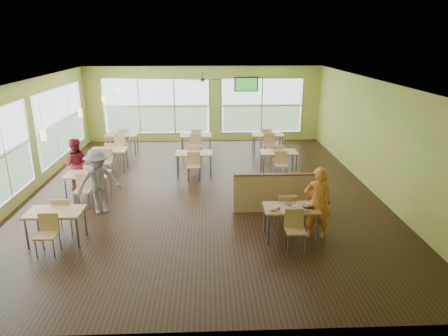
{
  "coord_description": "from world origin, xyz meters",
  "views": [
    {
      "loc": [
        0.17,
        -11.1,
        4.37
      ],
      "look_at": [
        0.57,
        -1.35,
        1.14
      ],
      "focal_mm": 32.0,
      "sensor_mm": 36.0,
      "label": 1
    }
  ],
  "objects": [
    {
      "name": "patron_grey",
      "position": [
        -2.64,
        -1.43,
        0.85
      ],
      "size": [
        1.27,
        1.03,
        1.71
      ],
      "primitive_type": "imported",
      "rotation": [
        0.0,
        0.0,
        0.42
      ],
      "color": "slate",
      "rests_on": "floor"
    },
    {
      "name": "main_table",
      "position": [
        2.0,
        -3.0,
        0.63
      ],
      "size": [
        1.22,
        1.52,
        0.87
      ],
      "color": "tan",
      "rests_on": "floor"
    },
    {
      "name": "cup_red_far",
      "position": [
        2.37,
        -3.09,
        0.82
      ],
      "size": [
        0.1,
        0.1,
        0.34
      ],
      "color": "white",
      "rests_on": "main_table"
    },
    {
      "name": "wrapper_left",
      "position": [
        1.56,
        -3.18,
        0.77
      ],
      "size": [
        0.19,
        0.18,
        0.04
      ],
      "primitive_type": "ellipsoid",
      "rotation": [
        0.0,
        0.0,
        -0.36
      ],
      "color": "olive",
      "rests_on": "main_table"
    },
    {
      "name": "cup_red_near",
      "position": [
        2.03,
        -3.24,
        0.82
      ],
      "size": [
        0.1,
        0.1,
        0.37
      ],
      "color": "white",
      "rests_on": "main_table"
    },
    {
      "name": "ceiling_fan",
      "position": [
        -0.0,
        3.0,
        2.95
      ],
      "size": [
        1.25,
        1.25,
        0.29
      ],
      "color": "#2D2119",
      "rests_on": "ceiling"
    },
    {
      "name": "man_plaid",
      "position": [
        2.59,
        -3.0,
        0.84
      ],
      "size": [
        0.66,
        0.48,
        1.69
      ],
      "primitive_type": "imported",
      "rotation": [
        0.0,
        0.0,
        3.01
      ],
      "color": "#F04D1A",
      "rests_on": "floor"
    },
    {
      "name": "cup_yellow",
      "position": [
        1.86,
        -3.21,
        0.81
      ],
      "size": [
        0.08,
        0.08,
        0.3
      ],
      "color": "white",
      "rests_on": "main_table"
    },
    {
      "name": "food_basket",
      "position": [
        2.37,
        -3.03,
        0.78
      ],
      "size": [
        0.25,
        0.25,
        0.06
      ],
      "color": "black",
      "rests_on": "main_table"
    },
    {
      "name": "tv_backwall",
      "position": [
        1.8,
        5.9,
        2.45
      ],
      "size": [
        1.0,
        0.07,
        0.6
      ],
      "color": "black",
      "rests_on": "wall_back"
    },
    {
      "name": "dining_tables",
      "position": [
        -1.05,
        1.71,
        0.63
      ],
      "size": [
        6.92,
        8.72,
        0.87
      ],
      "color": "tan",
      "rests_on": "floor"
    },
    {
      "name": "wrapper_right",
      "position": [
        2.29,
        -3.25,
        0.77
      ],
      "size": [
        0.16,
        0.15,
        0.03
      ],
      "primitive_type": "ellipsoid",
      "rotation": [
        0.0,
        0.0,
        -0.29
      ],
      "color": "olive",
      "rests_on": "main_table"
    },
    {
      "name": "wrapper_mid",
      "position": [
        1.96,
        -2.87,
        0.77
      ],
      "size": [
        0.19,
        0.17,
        0.04
      ],
      "primitive_type": "ellipsoid",
      "rotation": [
        0.0,
        0.0,
        0.05
      ],
      "color": "olive",
      "rests_on": "main_table"
    },
    {
      "name": "half_wall_divider",
      "position": [
        2.0,
        -1.55,
        0.52
      ],
      "size": [
        2.4,
        0.14,
        1.04
      ],
      "color": "tan",
      "rests_on": "floor"
    },
    {
      "name": "patron_maroon",
      "position": [
        -3.76,
        0.29,
        0.78
      ],
      "size": [
        0.88,
        0.76,
        1.56
      ],
      "primitive_type": "imported",
      "rotation": [
        0.0,
        0.0,
        3.38
      ],
      "color": "maroon",
      "rests_on": "floor"
    },
    {
      "name": "pendant_lights",
      "position": [
        -3.2,
        0.68,
        2.45
      ],
      "size": [
        0.11,
        7.31,
        0.86
      ],
      "color": "#2D2119",
      "rests_on": "ceiling"
    },
    {
      "name": "window_bays",
      "position": [
        -2.65,
        3.08,
        1.48
      ],
      "size": [
        9.24,
        10.24,
        2.38
      ],
      "color": "white",
      "rests_on": "room"
    },
    {
      "name": "cup_blue",
      "position": [
        1.67,
        -3.21,
        0.82
      ],
      "size": [
        0.1,
        0.1,
        0.36
      ],
      "color": "white",
      "rests_on": "main_table"
    },
    {
      "name": "room",
      "position": [
        0.0,
        0.0,
        1.6
      ],
      "size": [
        12.0,
        12.04,
        3.2
      ],
      "color": "black",
      "rests_on": "ground"
    },
    {
      "name": "ketchup_cup",
      "position": [
        2.45,
        -3.13,
        0.76
      ],
      "size": [
        0.07,
        0.07,
        0.03
      ],
      "primitive_type": "cylinder",
      "color": "#A11F00",
      "rests_on": "main_table"
    }
  ]
}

